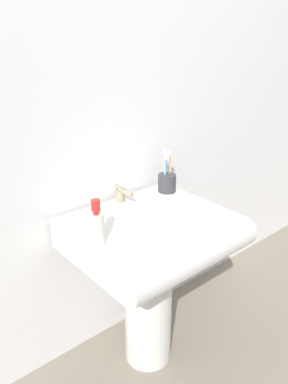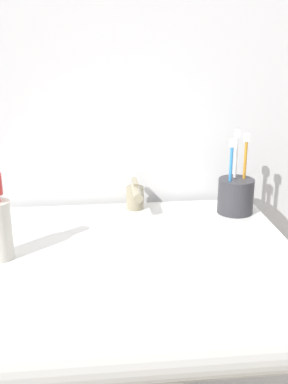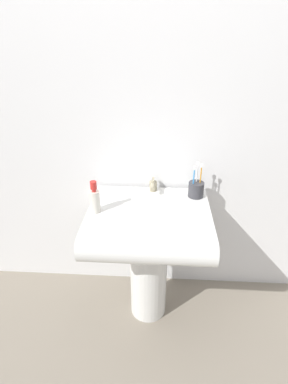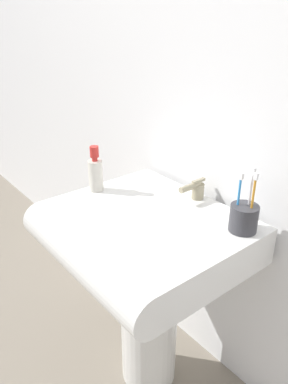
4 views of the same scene
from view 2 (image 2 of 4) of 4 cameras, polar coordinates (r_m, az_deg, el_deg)
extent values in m
cube|color=white|center=(1.19, -2.25, 20.83)|extent=(5.00, 0.05, 2.40)
cube|color=white|center=(1.02, -0.69, -9.38)|extent=(0.63, 0.49, 0.13)
cylinder|color=white|center=(0.82, 1.08, -17.48)|extent=(0.63, 0.13, 0.13)
cylinder|color=tan|center=(1.18, -1.07, -0.68)|extent=(0.04, 0.04, 0.06)
cylinder|color=tan|center=(1.13, -0.88, -0.08)|extent=(0.02, 0.09, 0.02)
cube|color=tan|center=(1.17, -1.08, 1.15)|extent=(0.01, 0.06, 0.01)
cylinder|color=#38383D|center=(1.17, 10.80, -0.46)|extent=(0.08, 0.08, 0.08)
cylinder|color=#338CD8|center=(1.14, 10.18, 1.63)|extent=(0.01, 0.01, 0.15)
cube|color=white|center=(1.12, 10.42, 5.75)|extent=(0.01, 0.01, 0.02)
cylinder|color=orange|center=(1.16, 11.80, 2.09)|extent=(0.01, 0.01, 0.16)
cube|color=white|center=(1.14, 12.09, 6.32)|extent=(0.01, 0.01, 0.02)
cylinder|color=white|center=(1.17, 10.73, 2.39)|extent=(0.01, 0.01, 0.16)
cube|color=white|center=(1.15, 11.00, 6.77)|extent=(0.01, 0.01, 0.02)
camera|label=1|loc=(0.86, -109.93, 12.50)|focal=35.00mm
camera|label=3|loc=(0.58, 159.70, 25.67)|focal=28.00mm
camera|label=4|loc=(0.95, 74.71, 16.11)|focal=35.00mm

